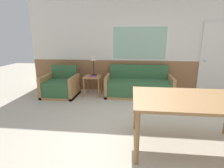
{
  "coord_description": "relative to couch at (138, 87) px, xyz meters",
  "views": [
    {
      "loc": [
        -0.53,
        -2.65,
        1.59
      ],
      "look_at": [
        -0.96,
        1.24,
        0.56
      ],
      "focal_mm": 28.0,
      "sensor_mm": 36.0,
      "label": 1
    }
  ],
  "objects": [
    {
      "name": "ground_plane",
      "position": [
        0.31,
        -2.13,
        -0.26
      ],
      "size": [
        16.0,
        16.0,
        0.0
      ],
      "primitive_type": "plane",
      "color": "beige"
    },
    {
      "name": "couch",
      "position": [
        0.0,
        0.0,
        0.0
      ],
      "size": [
        1.84,
        0.8,
        0.84
      ],
      "color": "#B27F4C",
      "rests_on": "ground_plane"
    },
    {
      "name": "armchair",
      "position": [
        -2.18,
        -0.24,
        -0.0
      ],
      "size": [
        0.91,
        0.82,
        0.82
      ],
      "rotation": [
        0.0,
        0.0,
        0.12
      ],
      "color": "#B27F4C",
      "rests_on": "ground_plane"
    },
    {
      "name": "entry_door",
      "position": [
        2.15,
        0.45,
        0.75
      ],
      "size": [
        0.87,
        0.09,
        2.03
      ],
      "color": "silver",
      "rests_on": "ground_plane"
    },
    {
      "name": "side_table",
      "position": [
        -1.3,
        -0.03,
        0.18
      ],
      "size": [
        0.48,
        0.48,
        0.54
      ],
      "color": "#B27F4C",
      "rests_on": "ground_plane"
    },
    {
      "name": "wall_back",
      "position": [
        0.3,
        0.5,
        1.09
      ],
      "size": [
        7.2,
        0.09,
        2.7
      ],
      "color": "#8E603D",
      "rests_on": "ground_plane"
    },
    {
      "name": "book_stack",
      "position": [
        -1.28,
        -0.12,
        0.29
      ],
      "size": [
        0.21,
        0.13,
        0.02
      ],
      "color": "#994C84",
      "rests_on": "side_table"
    },
    {
      "name": "dining_table",
      "position": [
        0.64,
        -2.35,
        0.44
      ],
      "size": [
        1.64,
        1.04,
        0.77
      ],
      "color": "#9E7042",
      "rests_on": "ground_plane"
    },
    {
      "name": "table_lamp",
      "position": [
        -1.28,
        0.05,
        0.74
      ],
      "size": [
        0.21,
        0.21,
        0.58
      ],
      "color": "black",
      "rests_on": "side_table"
    }
  ]
}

